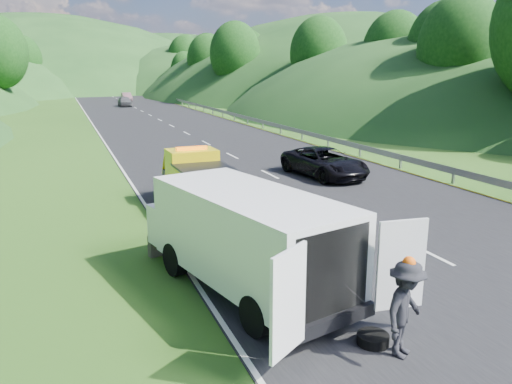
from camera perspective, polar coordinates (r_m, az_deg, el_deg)
name	(u,v)px	position (r m, az deg, el deg)	size (l,w,h in m)	color
ground	(306,244)	(15.59, 5.68, -5.95)	(320.00, 320.00, 0.00)	#38661E
road_surface	(160,120)	(54.18, -10.93, 8.08)	(14.00, 200.00, 0.02)	black
guardrail	(197,109)	(67.92, -6.77, 9.35)	(0.06, 140.00, 1.52)	gray
tree_line_right	(264,104)	(79.03, 0.89, 10.08)	(14.00, 140.00, 14.00)	#205318
hills_backdrop	(109,88)	(148.42, -16.47, 11.31)	(201.00, 288.60, 44.00)	#2D5B23
tow_truck	(199,180)	(19.43, -6.53, 1.42)	(2.09, 5.29, 2.26)	black
white_van	(245,235)	(11.96, -1.30, -4.92)	(4.58, 7.54, 2.50)	black
woman	(170,261)	(14.43, -9.86, -7.75)	(0.67, 0.49, 1.84)	white
child	(266,260)	(14.26, 1.11, -7.81)	(0.50, 0.39, 1.04)	#D2C570
worker	(402,356)	(10.31, 16.32, -17.50)	(1.22, 0.70, 1.89)	black
suitcase	(155,246)	(14.76, -11.43, -6.02)	(0.39, 0.22, 0.63)	#4F483B
spare_tire	(373,344)	(10.52, 13.18, -16.60)	(0.63, 0.63, 0.20)	black
passing_suv	(324,177)	(25.31, 7.77, 1.75)	(2.38, 5.17, 1.44)	black
dist_car_a	(125,107)	(74.93, -14.73, 9.42)	(1.71, 4.25, 1.45)	#4D4C51
dist_car_b	(127,101)	(87.92, -14.54, 10.03)	(1.46, 4.18, 1.38)	brown
dist_car_c	(104,95)	(111.24, -17.00, 10.59)	(2.03, 5.00, 1.45)	#AB5955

